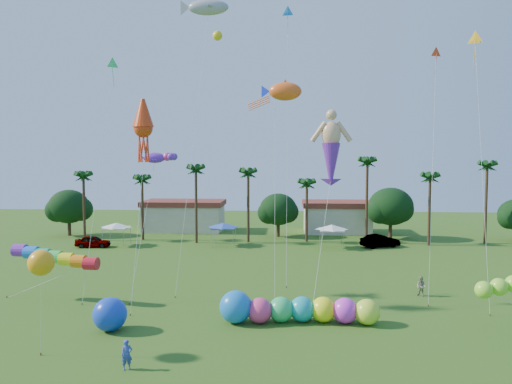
# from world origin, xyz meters

# --- Properties ---
(ground) EXTENTS (160.00, 160.00, 0.00)m
(ground) POSITION_xyz_m (0.00, 0.00, 0.00)
(ground) COLOR #285116
(ground) RESTS_ON ground
(tree_line) EXTENTS (69.46, 8.91, 11.00)m
(tree_line) POSITION_xyz_m (3.57, 44.00, 4.28)
(tree_line) COLOR #3A2819
(tree_line) RESTS_ON ground
(buildings_row) EXTENTS (35.00, 7.00, 4.00)m
(buildings_row) POSITION_xyz_m (-3.09, 50.00, 2.00)
(buildings_row) COLOR beige
(buildings_row) RESTS_ON ground
(tent_row) EXTENTS (31.00, 4.00, 0.60)m
(tent_row) POSITION_xyz_m (-6.00, 36.33, 2.75)
(tent_row) COLOR white
(tent_row) RESTS_ON ground
(car_a) EXTENTS (4.51, 2.03, 1.51)m
(car_a) POSITION_xyz_m (-22.73, 34.75, 0.75)
(car_a) COLOR #4C4C54
(car_a) RESTS_ON ground
(car_b) EXTENTS (5.33, 3.52, 1.66)m
(car_b) POSITION_xyz_m (14.34, 37.17, 0.83)
(car_b) COLOR #4C4C54
(car_b) RESTS_ON ground
(spectator_a) EXTENTS (0.72, 0.63, 1.66)m
(spectator_a) POSITION_xyz_m (-6.35, -1.46, 0.83)
(spectator_a) COLOR #3046AA
(spectator_a) RESTS_ON ground
(spectator_b) EXTENTS (1.03, 1.02, 1.67)m
(spectator_b) POSITION_xyz_m (13.57, 14.29, 0.84)
(spectator_b) COLOR gray
(spectator_b) RESTS_ON ground
(caterpillar_inflatable) EXTENTS (11.24, 2.66, 2.29)m
(caterpillar_inflatable) POSITION_xyz_m (2.80, 6.90, 0.96)
(caterpillar_inflatable) COLOR #E03A7E
(caterpillar_inflatable) RESTS_ON ground
(blue_ball) EXTENTS (2.27, 2.27, 2.27)m
(blue_ball) POSITION_xyz_m (-9.45, 4.47, 1.14)
(blue_ball) COLOR blue
(blue_ball) RESTS_ON ground
(rainbow_tube) EXTENTS (9.71, 2.95, 3.80)m
(rainbow_tube) POSITION_xyz_m (-14.92, 10.27, 3.27)
(rainbow_tube) COLOR red
(rainbow_tube) RESTS_ON ground
(green_worm) EXTENTS (9.19, 1.80, 3.60)m
(green_worm) POSITION_xyz_m (15.33, 5.65, 2.91)
(green_worm) COLOR #8FEC34
(green_worm) RESTS_ON ground
(orange_ball_kite) EXTENTS (1.84, 1.84, 6.26)m
(orange_ball_kite) POSITION_xyz_m (-11.89, 0.21, 5.50)
(orange_ball_kite) COLOR #FFA014
(orange_ball_kite) RESTS_ON ground
(merman_kite) EXTENTS (3.11, 5.94, 14.86)m
(merman_kite) POSITION_xyz_m (5.81, 12.36, 11.96)
(merman_kite) COLOR #E6AC82
(merman_kite) RESTS_ON ground
(fish_kite) EXTENTS (4.30, 5.60, 17.97)m
(fish_kite) POSITION_xyz_m (2.15, 14.62, 17.11)
(fish_kite) COLOR #F65B1B
(fish_kite) RESTS_ON ground
(shark_kite) EXTENTS (5.20, 7.41, 26.15)m
(shark_kite) POSITION_xyz_m (-4.91, 18.56, 25.25)
(shark_kite) COLOR #9599A3
(shark_kite) RESTS_ON ground
(squid_kite) EXTENTS (2.17, 4.17, 16.23)m
(squid_kite) POSITION_xyz_m (-8.81, 10.70, 13.87)
(squid_kite) COLOR red
(squid_kite) RESTS_ON ground
(lobster_kite) EXTENTS (3.72, 5.13, 12.22)m
(lobster_kite) POSITION_xyz_m (-8.86, 13.98, 11.58)
(lobster_kite) COLOR #6D2AD3
(lobster_kite) RESTS_ON ground
(delta_kite_red) EXTENTS (1.97, 4.73, 20.89)m
(delta_kite_red) POSITION_xyz_m (14.73, 15.69, 19.82)
(delta_kite_red) COLOR red
(delta_kite_red) RESTS_ON ground
(delta_kite_yellow) EXTENTS (1.28, 5.21, 21.74)m
(delta_kite_yellow) POSITION_xyz_m (17.26, 13.92, 20.77)
(delta_kite_yellow) COLOR yellow
(delta_kite_yellow) RESTS_ON ground
(delta_kite_green) EXTENTS (1.85, 4.89, 20.09)m
(delta_kite_green) POSITION_xyz_m (-12.48, 14.36, 19.11)
(delta_kite_green) COLOR #34E071
(delta_kite_green) RESTS_ON ground
(delta_kite_blue) EXTENTS (1.24, 4.63, 25.90)m
(delta_kite_blue) POSITION_xyz_m (2.32, 20.54, 24.75)
(delta_kite_blue) COLOR blue
(delta_kite_blue) RESTS_ON ground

